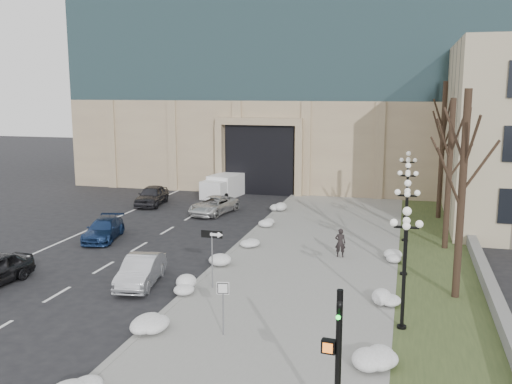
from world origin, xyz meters
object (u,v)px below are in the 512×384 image
Objects in this scene: lamppost_b at (406,215)px; lamppost_c at (407,191)px; traffic_signal at (337,367)px; keep_sign at (223,297)px; car_d at (214,205)px; car_e at (152,195)px; lamppost_a at (405,252)px; one_way_sign at (215,241)px; lamppost_d at (408,175)px; box_truck at (227,185)px; pedestrian at (340,243)px; car_c at (104,230)px; car_b at (141,271)px.

lamppost_b is 6.50m from lamppost_c.
keep_sign is at bearing 138.25° from traffic_signal.
car_d is 1.03× the size of car_e.
lamppost_a is at bearing 10.12° from keep_sign.
lamppost_d is (8.16, 17.20, 0.78)m from one_way_sign.
lamppost_c reaches higher than box_truck.
keep_sign is 6.88m from lamppost_a.
lamppost_b is at bearing 146.56° from pedestrian.
car_d is 0.75× the size of box_truck.
lamppost_d is at bearing 63.78° from one_way_sign.
pedestrian is (14.28, -0.36, 0.28)m from car_c.
car_e is (-1.69, 10.37, 0.14)m from car_c.
car_d is at bearing 99.70° from keep_sign.
box_truck reaches higher than pedestrian.
car_d is at bearing 87.00° from car_b.
pedestrian is 0.33× the size of lamppost_d.
car_e is 6.91m from box_truck.
lamppost_a is (8.16, -2.30, 0.78)m from one_way_sign.
lamppost_b is 1.00× the size of lamppost_d.
lamppost_b reaches higher than traffic_signal.
box_truck reaches higher than car_e.
traffic_signal is at bearing -56.86° from one_way_sign.
lamppost_d is (11.78, 17.36, 2.40)m from car_b.
pedestrian is 11.38m from keep_sign.
car_c is 10.51m from car_e.
pedestrian is at bearing 111.08° from lamppost_a.
lamppost_c is at bearing 0.18° from car_c.
lamppost_c is (3.32, 4.38, 2.17)m from pedestrian.
pedestrian is 0.33× the size of lamppost_b.
car_d is at bearing 140.86° from lamppost_b.
traffic_signal is at bearing -101.91° from lamppost_a.
lamppost_c is at bearing -128.10° from pedestrian.
pedestrian is at bearing -106.99° from lamppost_d.
lamppost_a is at bearing -19.86° from car_b.
car_b is 15.48m from car_d.
lamppost_a reaches higher than pedestrian.
traffic_signal reaches higher than pedestrian.
car_d is 14.49m from lamppost_c.
car_d is at bearing 127.70° from lamppost_a.
car_b is 0.92× the size of car_e.
keep_sign is at bearing -48.82° from car_b.
car_c is 0.90× the size of lamppost_a.
lamppost_a is 1.00× the size of lamppost_b.
pedestrian is 16.22m from traffic_signal.
car_e is at bearing -179.55° from lamppost_d.
car_b is 0.96× the size of car_c.
pedestrian is 19.66m from box_truck.
lamppost_b reaches higher than car_d.
lamppost_d is at bearing 46.29° from car_b.
car_c is at bearing 171.98° from lamppost_b.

